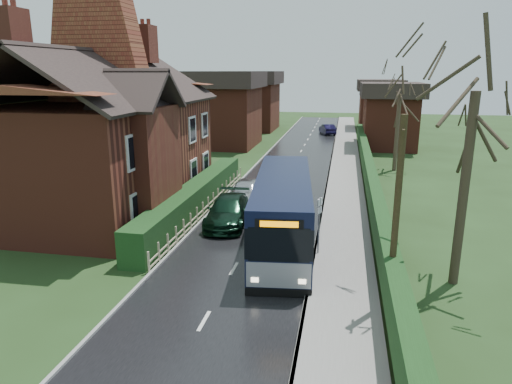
% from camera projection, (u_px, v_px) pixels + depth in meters
% --- Properties ---
extents(ground, '(140.00, 140.00, 0.00)m').
position_uv_depth(ground, '(245.00, 250.00, 20.04)').
color(ground, '#26461E').
rests_on(ground, ground).
extents(road, '(6.00, 100.00, 0.02)m').
position_uv_depth(road, '(278.00, 192.00, 29.52)').
color(road, black).
rests_on(road, ground).
extents(pavement, '(2.50, 100.00, 0.14)m').
position_uv_depth(pavement, '(344.00, 195.00, 28.73)').
color(pavement, slate).
rests_on(pavement, ground).
extents(kerb_right, '(0.12, 100.00, 0.14)m').
position_uv_depth(kerb_right, '(325.00, 194.00, 28.95)').
color(kerb_right, gray).
rests_on(kerb_right, ground).
extents(kerb_left, '(0.12, 100.00, 0.10)m').
position_uv_depth(kerb_left, '(232.00, 190.00, 30.07)').
color(kerb_left, gray).
rests_on(kerb_left, ground).
extents(front_hedge, '(1.20, 16.00, 1.60)m').
position_uv_depth(front_hedge, '(195.00, 198.00, 25.29)').
color(front_hedge, black).
rests_on(front_hedge, ground).
extents(picket_fence, '(0.10, 16.00, 0.90)m').
position_uv_depth(picket_fence, '(208.00, 205.00, 25.24)').
color(picket_fence, tan).
rests_on(picket_fence, ground).
extents(right_wall_hedge, '(0.60, 50.00, 1.80)m').
position_uv_depth(right_wall_hedge, '(370.00, 181.00, 28.20)').
color(right_wall_hedge, maroon).
rests_on(right_wall_hedge, ground).
extents(brick_house, '(9.30, 14.60, 10.30)m').
position_uv_depth(brick_house, '(108.00, 132.00, 25.04)').
color(brick_house, maroon).
rests_on(brick_house, ground).
extents(bus, '(3.43, 10.48, 3.13)m').
position_uv_depth(bus, '(283.00, 212.00, 20.35)').
color(bus, black).
rests_on(bus, ground).
extents(car_silver, '(1.87, 4.27, 1.43)m').
position_uv_depth(car_silver, '(246.00, 191.00, 27.03)').
color(car_silver, silver).
rests_on(car_silver, ground).
extents(car_green, '(2.36, 4.95, 1.39)m').
position_uv_depth(car_green, '(228.00, 211.00, 23.35)').
color(car_green, black).
rests_on(car_green, ground).
extents(car_distant, '(2.37, 4.05, 1.26)m').
position_uv_depth(car_distant, '(327.00, 129.00, 56.56)').
color(car_distant, black).
rests_on(car_distant, ground).
extents(bus_stop_sign, '(0.19, 0.38, 2.58)m').
position_uv_depth(bus_stop_sign, '(319.00, 218.00, 19.01)').
color(bus_stop_sign, slate).
rests_on(bus_stop_sign, ground).
extents(telegraph_pole, '(0.22, 0.82, 6.38)m').
position_uv_depth(telegraph_pole, '(396.00, 214.00, 14.46)').
color(telegraph_pole, black).
rests_on(telegraph_pole, ground).
extents(tree_right_near, '(4.63, 4.63, 9.99)m').
position_uv_depth(tree_right_near, '(478.00, 76.00, 15.06)').
color(tree_right_near, '#31281D').
rests_on(tree_right_near, ground).
extents(tree_right_far, '(4.37, 4.37, 8.45)m').
position_uv_depth(tree_right_far, '(400.00, 89.00, 34.57)').
color(tree_right_far, '#3D2F24').
rests_on(tree_right_far, ground).
extents(tree_house_side, '(4.72, 4.72, 10.72)m').
position_uv_depth(tree_house_side, '(144.00, 66.00, 34.01)').
color(tree_house_side, '#352B1F').
rests_on(tree_house_side, ground).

